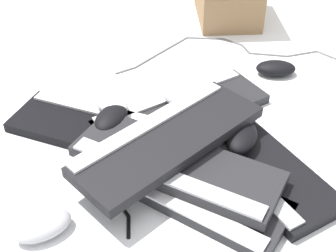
{
  "coord_description": "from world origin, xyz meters",
  "views": [
    {
      "loc": [
        0.83,
        0.09,
        0.71
      ],
      "look_at": [
        0.01,
        -0.01,
        0.04
      ],
      "focal_mm": 50.0,
      "sensor_mm": 36.0,
      "label": 1
    }
  ],
  "objects": [
    {
      "name": "cable_0",
      "position": [
        -0.42,
        0.11,
        0.0
      ],
      "size": [
        0.25,
        0.66,
        0.01
      ],
      "color": "#59595B",
      "rests_on": "ground"
    },
    {
      "name": "mouse_0",
      "position": [
        0.01,
        -0.15,
        0.05
      ],
      "size": [
        0.12,
        0.09,
        0.04
      ],
      "primitive_type": "ellipsoid",
      "rotation": [
        0.0,
        0.0,
        2.9
      ],
      "color": "black",
      "rests_on": "keyboard_3"
    },
    {
      "name": "mouse_3",
      "position": [
        0.03,
        0.15,
        0.05
      ],
      "size": [
        0.12,
        0.09,
        0.04
      ],
      "primitive_type": "ellipsoid",
      "rotation": [
        0.0,
        0.0,
        2.94
      ],
      "color": "black",
      "rests_on": "keyboard_1"
    },
    {
      "name": "mouse_6",
      "position": [
        -0.09,
        0.01,
        0.05
      ],
      "size": [
        0.11,
        0.13,
        0.04
      ],
      "primitive_type": "ellipsoid",
      "rotation": [
        0.0,
        0.0,
        1.02
      ],
      "color": "#B7B7BC",
      "rests_on": "keyboard_2"
    },
    {
      "name": "keyboard_2",
      "position": [
        -0.09,
        0.01,
        0.01
      ],
      "size": [
        0.4,
        0.43,
        0.03
      ],
      "color": "#232326",
      "rests_on": "ground"
    },
    {
      "name": "mouse_2",
      "position": [
        -0.05,
        -0.16,
        0.05
      ],
      "size": [
        0.12,
        0.12,
        0.04
      ],
      "primitive_type": "ellipsoid",
      "rotation": [
        0.0,
        0.0,
        3.92
      ],
      "color": "silver",
      "rests_on": "keyboard_3"
    },
    {
      "name": "keyboard_5",
      "position": [
        0.09,
        -0.01,
        0.07
      ],
      "size": [
        0.44,
        0.39,
        0.03
      ],
      "color": "black",
      "rests_on": "keyboard_4"
    },
    {
      "name": "keyboard_0",
      "position": [
        0.17,
        0.03,
        0.01
      ],
      "size": [
        0.33,
        0.46,
        0.03
      ],
      "color": "#232326",
      "rests_on": "ground"
    },
    {
      "name": "cable_1",
      "position": [
        0.01,
        0.02,
        0.0
      ],
      "size": [
        0.55,
        0.34,
        0.01
      ],
      "color": "black",
      "rests_on": "ground"
    },
    {
      "name": "keyboard_4",
      "position": [
        0.13,
        0.02,
        0.04
      ],
      "size": [
        0.3,
        0.46,
        0.03
      ],
      "color": "#232326",
      "rests_on": "keyboard_0"
    },
    {
      "name": "keyboard_3",
      "position": [
        0.01,
        -0.17,
        0.01
      ],
      "size": [
        0.25,
        0.46,
        0.03
      ],
      "color": "black",
      "rests_on": "ground"
    },
    {
      "name": "keyboard_1",
      "position": [
        0.05,
        0.17,
        0.01
      ],
      "size": [
        0.44,
        0.39,
        0.03
      ],
      "color": "black",
      "rests_on": "ground"
    },
    {
      "name": "mouse_5",
      "position": [
        -0.32,
        0.25,
        0.02
      ],
      "size": [
        0.08,
        0.12,
        0.04
      ],
      "primitive_type": "ellipsoid",
      "rotation": [
        0.0,
        0.0,
        1.7
      ],
      "color": "black",
      "rests_on": "ground"
    },
    {
      "name": "mouse_4",
      "position": [
        0.31,
        -0.21,
        0.02
      ],
      "size": [
        0.12,
        0.13,
        0.04
      ],
      "primitive_type": "ellipsoid",
      "rotation": [
        0.0,
        0.0,
        2.23
      ],
      "color": "#B7B7BC",
      "rests_on": "ground"
    },
    {
      "name": "ground_plane",
      "position": [
        0.0,
        0.0,
        0.0
      ],
      "size": [
        3.2,
        3.2,
        0.0
      ],
      "primitive_type": "plane",
      "color": "white"
    }
  ]
}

